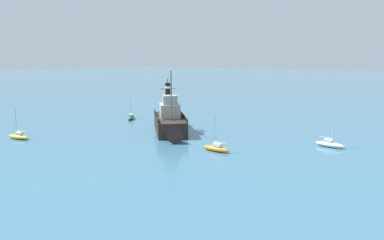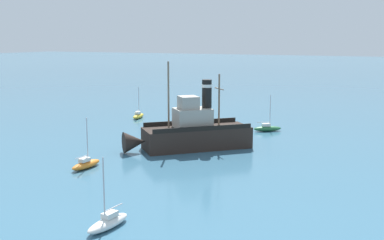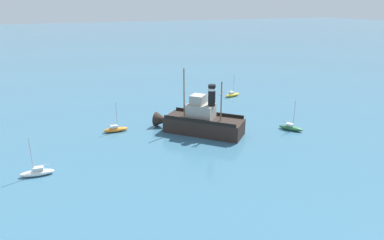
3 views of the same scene
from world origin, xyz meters
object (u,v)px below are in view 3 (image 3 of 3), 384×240
sailboat_yellow (232,94)px  sailboat_white (37,172)px  sailboat_orange (116,129)px  old_tugboat (200,121)px  sailboat_green (291,128)px

sailboat_yellow → sailboat_white: bearing=120.4°
sailboat_yellow → sailboat_orange: 29.43m
old_tugboat → sailboat_green: size_ratio=2.57×
sailboat_yellow → sailboat_green: same height
sailboat_white → old_tugboat: bearing=-76.6°
sailboat_orange → sailboat_green: bearing=-110.8°
old_tugboat → sailboat_orange: size_ratio=2.57×
sailboat_white → sailboat_green: bearing=-88.4°
sailboat_orange → old_tugboat: bearing=-113.6°
sailboat_white → sailboat_green: 37.04m
sailboat_white → sailboat_yellow: size_ratio=1.00×
sailboat_white → sailboat_yellow: 44.30m
sailboat_green → sailboat_orange: bearing=69.2°
old_tugboat → sailboat_orange: bearing=66.4°
old_tugboat → sailboat_white: bearing=103.4°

